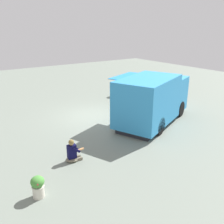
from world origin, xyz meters
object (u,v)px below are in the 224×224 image
at_px(food_truck, 153,100).
at_px(planter_flowering_far, 38,186).
at_px(planter_flowering_near, 117,90).
at_px(person_customer, 73,152).

distance_m(food_truck, planter_flowering_far, 7.90).
bearing_deg(planter_flowering_near, person_customer, -136.28).
xyz_separation_m(person_customer, planter_flowering_near, (7.02, 6.72, 0.10)).
xyz_separation_m(food_truck, planter_flowering_near, (1.52, 5.41, -0.79)).
relative_size(planter_flowering_near, planter_flowering_far, 1.17).
distance_m(food_truck, planter_flowering_near, 5.67).
bearing_deg(food_truck, person_customer, -166.62).
bearing_deg(planter_flowering_far, food_truck, 20.10).
height_order(planter_flowering_near, planter_flowering_far, planter_flowering_near).
relative_size(person_customer, planter_flowering_near, 1.08).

